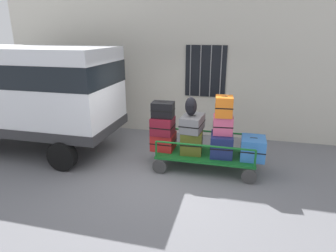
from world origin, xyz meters
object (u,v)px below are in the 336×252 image
Objects in this scene: suitcase_left_top at (163,110)px; suitcase_center_top at (224,106)px; suitcase_center_bottom at (221,145)px; suitcase_midleft_bottom at (192,141)px; suitcase_center_middle at (223,125)px; suitcase_midright_bottom at (253,148)px; backpack at (191,106)px; luggage_cart at (206,155)px; suitcase_left_bottom at (164,141)px; suitcase_midleft_middle at (192,123)px; van at (30,88)px; suitcase_left_middle at (163,126)px.

suitcase_left_top is 1.14× the size of suitcase_center_top.
suitcase_center_bottom is at bearing -90.00° from suitcase_center_top.
suitcase_midleft_bottom is 0.84m from suitcase_center_middle.
suitcase_center_bottom is 0.91m from suitcase_center_top.
backpack is (-1.43, 0.01, 0.87)m from suitcase_midright_bottom.
suitcase_midright_bottom is at bearing -0.42° from backpack.
luggage_cart is 5.28× the size of backpack.
suitcase_midright_bottom is (2.10, -0.02, -0.76)m from suitcase_left_top.
luggage_cart is at bearing 0.66° from suitcase_left_top.
suitcase_center_top reaches higher than suitcase_left_bottom.
suitcase_midleft_bottom is (0.70, -0.01, 0.06)m from suitcase_left_bottom.
suitcase_center_middle is 1.11× the size of backpack.
suitcase_midleft_middle reaches higher than suitcase_midright_bottom.
suitcase_midleft_middle is (-0.35, 0.03, 0.77)m from luggage_cart.
suitcase_center_top reaches higher than suitcase_midright_bottom.
luggage_cart is (4.69, -0.08, -1.37)m from van.
suitcase_left_middle is 0.70× the size of suitcase_midleft_middle.
suitcase_left_middle is 1.17× the size of suitcase_center_top.
suitcase_left_middle reaches higher than suitcase_center_bottom.
suitcase_left_top is at bearing -90.00° from suitcase_left_bottom.
suitcase_midright_bottom is at bearing -1.83° from suitcase_midleft_bottom.
suitcase_center_top reaches higher than suitcase_center_middle.
suitcase_left_top is (3.64, -0.09, -0.31)m from van.
suitcase_left_top reaches higher than suitcase_center_bottom.
suitcase_left_middle reaches higher than luggage_cart.
suitcase_center_bottom is (5.04, -0.09, -1.06)m from van.
suitcase_center_middle reaches higher than suitcase_left_bottom.
suitcase_midright_bottom is 1.68m from backpack.
suitcase_center_bottom is at bearing -1.46° from suitcase_left_bottom.
van reaches higher than suitcase_center_bottom.
van reaches higher than luggage_cart.
suitcase_center_bottom is (0.70, -0.04, -0.45)m from suitcase_midleft_middle.
suitcase_left_top is 0.77× the size of suitcase_midleft_bottom.
luggage_cart is at bearing -2.83° from suitcase_midleft_bottom.
suitcase_midright_bottom is 1.40× the size of backpack.
backpack is at bearing -179.55° from suitcase_center_bottom.
suitcase_center_middle is 1.07× the size of suitcase_center_top.
suitcase_center_middle is (1.40, 0.02, 0.52)m from suitcase_left_bottom.
suitcase_center_top is at bearing -1.95° from suitcase_midleft_bottom.
suitcase_center_middle reaches higher than suitcase_midleft_middle.
van reaches higher than suitcase_left_middle.
luggage_cart is at bearing -5.21° from suitcase_midleft_middle.
suitcase_left_middle is at bearing -90.00° from suitcase_left_bottom.
suitcase_center_top is 0.74m from backpack.
suitcase_left_bottom is at bearing 90.00° from suitcase_left_top.
suitcase_center_bottom is (1.40, -0.04, 0.06)m from suitcase_left_bottom.
van is at bearing 178.91° from suitcase_midright_bottom.
van is 5.84m from suitcase_midright_bottom.
suitcase_center_top is at bearing -1.08° from luggage_cart.
luggage_cart is 3.43× the size of suitcase_midleft_bottom.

